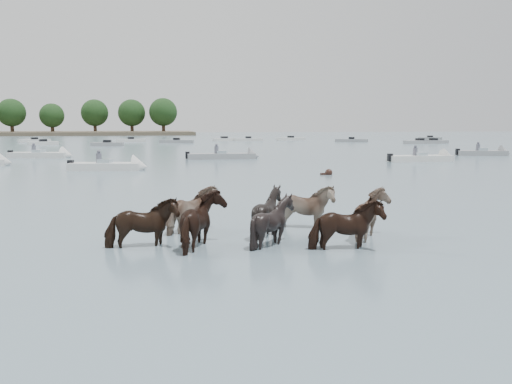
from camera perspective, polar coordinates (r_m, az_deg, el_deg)
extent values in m
plane|color=slate|center=(13.77, -0.76, -4.86)|extent=(400.00, 400.00, 0.00)
imported|color=black|center=(12.78, -12.29, -3.84)|extent=(1.80, 0.97, 1.46)
imported|color=#836958|center=(14.44, -6.66, -2.40)|extent=(1.67, 1.80, 1.48)
imported|color=black|center=(13.81, 1.27, -2.65)|extent=(1.67, 1.56, 1.55)
imported|color=#7A6152|center=(14.90, 5.11, -2.03)|extent=(1.94, 1.28, 1.51)
imported|color=black|center=(12.55, -5.53, -3.62)|extent=(1.43, 1.64, 1.58)
imported|color=black|center=(12.76, 1.85, -3.67)|extent=(1.37, 1.23, 1.47)
imported|color=black|center=(12.45, 9.71, -4.10)|extent=(1.72, 0.79, 1.45)
imported|color=gray|center=(13.77, 12.71, -2.89)|extent=(1.48, 1.67, 1.54)
sphere|color=black|center=(31.13, 7.90, 2.09)|extent=(0.44, 0.44, 0.44)
cube|color=black|center=(31.06, 7.46, 1.90)|extent=(0.50, 0.22, 0.18)
cone|color=silver|center=(42.04, -25.57, 2.89)|extent=(1.13, 1.72, 1.60)
cube|color=silver|center=(35.38, -16.01, 2.62)|extent=(4.72, 2.41, 0.55)
cone|color=silver|center=(34.85, -12.43, 2.67)|extent=(1.18, 1.74, 1.60)
cube|color=#99ADB7|center=(35.35, -16.03, 3.19)|extent=(0.99, 1.25, 0.35)
cube|color=black|center=(36.03, -19.47, 2.81)|extent=(0.41, 0.41, 0.60)
cylinder|color=#595966|center=(35.38, -16.69, 3.49)|extent=(0.36, 0.36, 0.70)
sphere|color=#595966|center=(35.35, -16.71, 4.22)|extent=(0.24, 0.24, 0.24)
cube|color=gray|center=(45.46, -3.80, 3.86)|extent=(5.81, 1.74, 0.55)
cone|color=gray|center=(45.85, -0.21, 3.91)|extent=(0.94, 1.62, 1.60)
cube|color=#99ADB7|center=(45.44, -3.81, 4.30)|extent=(0.83, 1.14, 0.35)
cube|color=black|center=(45.24, -7.45, 3.99)|extent=(0.36, 0.36, 0.60)
cylinder|color=#595966|center=(45.38, -4.31, 4.55)|extent=(0.36, 0.36, 0.70)
sphere|color=#595966|center=(45.36, -4.32, 5.11)|extent=(0.24, 0.24, 0.24)
cube|color=silver|center=(44.34, 17.32, 3.46)|extent=(5.19, 1.70, 0.55)
cone|color=silver|center=(45.67, 20.14, 3.45)|extent=(0.93, 1.62, 1.60)
cube|color=#99ADB7|center=(44.32, 17.34, 3.91)|extent=(0.82, 1.14, 0.35)
cube|color=black|center=(43.11, 14.34, 3.66)|extent=(0.36, 0.36, 0.60)
cylinder|color=#595966|center=(44.12, 16.89, 4.18)|extent=(0.36, 0.36, 0.70)
sphere|color=#595966|center=(44.10, 16.91, 4.76)|extent=(0.24, 0.24, 0.24)
cube|color=gray|center=(54.99, 23.27, 3.88)|extent=(4.76, 2.69, 0.55)
cone|color=gray|center=(55.80, 25.45, 3.80)|extent=(1.28, 1.78, 1.60)
cube|color=#99ADB7|center=(54.98, 23.29, 4.24)|extent=(1.06, 1.29, 0.35)
cube|color=black|center=(54.26, 21.04, 4.10)|extent=(0.43, 0.43, 0.60)
cylinder|color=#595966|center=(54.74, 22.95, 4.46)|extent=(0.36, 0.36, 0.70)
sphere|color=#595966|center=(54.73, 22.98, 4.93)|extent=(0.24, 0.24, 0.24)
cube|color=silver|center=(50.94, -22.50, 3.69)|extent=(5.48, 2.88, 0.55)
cone|color=silver|center=(49.85, -19.79, 3.75)|extent=(1.28, 1.78, 1.60)
cube|color=#99ADB7|center=(50.92, -22.52, 4.08)|extent=(1.06, 1.29, 0.35)
cube|color=black|center=(52.13, -25.11, 3.79)|extent=(0.43, 0.43, 0.60)
cylinder|color=#595966|center=(50.99, -22.97, 4.29)|extent=(0.36, 0.36, 0.70)
sphere|color=#595966|center=(50.97, -23.00, 4.79)|extent=(0.24, 0.24, 0.24)
cube|color=silver|center=(96.29, -22.90, 5.11)|extent=(5.19, 3.44, 0.60)
cube|color=black|center=(96.28, -22.91, 5.34)|extent=(1.32, 1.32, 0.50)
cube|color=silver|center=(83.42, -22.10, 4.91)|extent=(4.37, 2.92, 0.60)
cube|color=black|center=(83.41, -22.12, 5.17)|extent=(1.30, 1.30, 0.50)
cube|color=gray|center=(76.04, -15.83, 4.99)|extent=(4.45, 1.97, 0.60)
cube|color=black|center=(76.03, -15.84, 5.27)|extent=(1.10, 1.10, 0.50)
cube|color=silver|center=(93.43, -13.42, 5.44)|extent=(5.05, 2.13, 0.60)
cube|color=black|center=(93.42, -13.43, 5.67)|extent=(1.12, 1.12, 0.50)
cube|color=gray|center=(86.24, -8.61, 5.42)|extent=(5.60, 2.64, 0.60)
cube|color=black|center=(86.23, -8.61, 5.67)|extent=(1.19, 1.19, 0.50)
cube|color=silver|center=(96.39, -3.46, 5.67)|extent=(4.46, 3.06, 0.60)
cube|color=black|center=(96.38, -3.47, 5.90)|extent=(1.32, 1.32, 0.50)
cube|color=silver|center=(96.26, -0.84, 5.68)|extent=(5.30, 1.87, 0.60)
cube|color=black|center=(96.25, -0.84, 5.91)|extent=(1.07, 1.07, 0.50)
cube|color=silver|center=(101.17, 3.78, 5.74)|extent=(5.70, 2.24, 0.60)
cube|color=black|center=(101.16, 3.79, 5.96)|extent=(1.13, 1.13, 0.50)
cube|color=gray|center=(92.41, 10.32, 5.50)|extent=(5.74, 3.44, 0.60)
cube|color=black|center=(92.40, 10.33, 5.74)|extent=(1.30, 1.30, 0.50)
cube|color=gray|center=(86.73, 17.35, 5.18)|extent=(5.97, 3.25, 0.60)
cube|color=black|center=(86.72, 17.35, 5.43)|extent=(1.26, 1.26, 0.50)
cube|color=gray|center=(87.98, 18.69, 5.15)|extent=(4.48, 1.50, 0.60)
cube|color=black|center=(87.97, 18.70, 5.40)|extent=(1.00, 1.00, 0.50)
cube|color=gray|center=(109.68, 18.35, 5.51)|extent=(4.61, 2.81, 0.60)
cube|color=black|center=(109.67, 18.36, 5.71)|extent=(1.27, 1.27, 0.50)
cylinder|color=#382619|center=(166.58, -24.94, 6.22)|extent=(1.00, 1.00, 3.56)
sphere|color=black|center=(166.61, -25.03, 7.81)|extent=(7.91, 7.91, 7.91)
cylinder|color=#382619|center=(164.91, -21.21, 6.33)|extent=(1.00, 1.00, 3.13)
sphere|color=black|center=(164.93, -21.28, 7.75)|extent=(6.97, 6.97, 6.97)
cylinder|color=#382619|center=(169.15, -17.05, 6.60)|extent=(1.00, 1.00, 3.66)
sphere|color=black|center=(169.19, -17.11, 8.22)|extent=(8.13, 8.13, 8.13)
cylinder|color=#382619|center=(164.86, -13.30, 6.71)|extent=(1.00, 1.00, 3.64)
sphere|color=black|center=(164.89, -13.35, 8.36)|extent=(8.09, 8.09, 8.09)
cylinder|color=#382619|center=(162.14, -10.00, 6.81)|extent=(1.00, 1.00, 3.76)
sphere|color=black|center=(162.18, -10.04, 8.54)|extent=(8.36, 8.36, 8.36)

